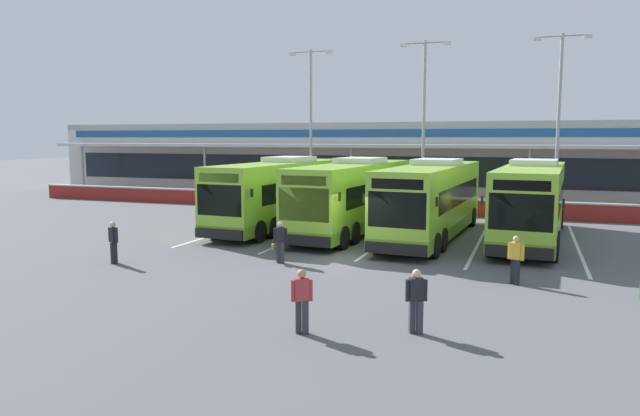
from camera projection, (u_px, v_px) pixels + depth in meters
ground_plane at (358, 259)px, 23.15m from camera, size 200.00×200.00×0.00m
terminal_building at (450, 160)px, 47.90m from camera, size 70.00×13.00×6.00m
red_barrier_wall at (423, 206)px, 36.62m from camera, size 60.00×0.40×1.10m
coach_bus_leftmost at (282, 194)px, 31.24m from camera, size 3.53×12.28×3.78m
coach_bus_left_centre at (354, 197)px, 29.60m from camera, size 3.53×12.28×3.78m
coach_bus_centre at (432, 201)px, 27.79m from camera, size 3.53×12.28×3.78m
coach_bus_right_centre at (531, 203)px, 27.11m from camera, size 3.53×12.28×3.78m
bay_stripe_far_west at (241, 227)px, 31.60m from camera, size 0.14×13.00×0.01m
bay_stripe_west at (313, 231)px, 30.17m from camera, size 0.14×13.00×0.01m
bay_stripe_mid_west at (392, 235)px, 28.75m from camera, size 0.14×13.00×0.01m
bay_stripe_centre at (480, 240)px, 27.33m from camera, size 0.14×13.00×0.01m
bay_stripe_mid_east at (577, 246)px, 25.91m from camera, size 0.14×13.00×0.01m
pedestrian_with_handbag at (280, 241)px, 22.33m from camera, size 0.65×0.38×1.62m
pedestrian_in_dark_coat at (302, 299)px, 14.27m from camera, size 0.51×0.36×1.62m
pedestrian_child at (113, 241)px, 22.27m from camera, size 0.53×0.39×1.62m
pedestrian_near_bin at (416, 299)px, 14.27m from camera, size 0.53×0.34×1.62m
pedestrian_approaching_bus at (516, 258)px, 19.10m from camera, size 0.53×0.39×1.62m
lamp_post_west at (311, 117)px, 41.61m from camera, size 3.24×0.28×11.00m
lamp_post_centre at (424, 115)px, 37.76m from camera, size 3.24×0.28×11.00m
lamp_post_east at (559, 113)px, 35.24m from camera, size 3.24×0.28×11.00m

